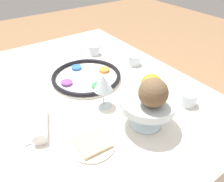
{
  "coord_description": "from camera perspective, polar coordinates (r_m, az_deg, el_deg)",
  "views": [
    {
      "loc": [
        0.79,
        -0.39,
        1.35
      ],
      "look_at": [
        0.15,
        0.06,
        0.79
      ],
      "focal_mm": 35.0,
      "sensor_mm": 36.0,
      "label": 1
    }
  ],
  "objects": [
    {
      "name": "bread_plate",
      "position": [
        0.78,
        -5.23,
        -13.41
      ],
      "size": [
        0.17,
        0.17,
        0.02
      ],
      "color": "silver",
      "rests_on": "dining_table"
    },
    {
      "name": "fruit_stand",
      "position": [
        0.81,
        9.29,
        -3.48
      ],
      "size": [
        0.21,
        0.21,
        0.12
      ],
      "color": "silver",
      "rests_on": "dining_table"
    },
    {
      "name": "cup_near",
      "position": [
        1.36,
        -4.6,
        10.67
      ],
      "size": [
        0.07,
        0.07,
        0.06
      ],
      "color": "silver",
      "rests_on": "dining_table"
    },
    {
      "name": "cup_mid",
      "position": [
        0.99,
        19.3,
        -1.89
      ],
      "size": [
        0.07,
        0.07,
        0.06
      ],
      "color": "silver",
      "rests_on": "dining_table"
    },
    {
      "name": "coconut",
      "position": [
        0.74,
        10.72,
        -0.44
      ],
      "size": [
        0.1,
        0.1,
        0.1
      ],
      "color": "brown",
      "rests_on": "fruit_stand"
    },
    {
      "name": "wine_glass",
      "position": [
        0.88,
        -2.34,
        2.02
      ],
      "size": [
        0.08,
        0.08,
        0.15
      ],
      "color": "silver",
      "rests_on": "dining_table"
    },
    {
      "name": "seder_plate",
      "position": [
        1.12,
        -6.7,
        3.78
      ],
      "size": [
        0.35,
        0.35,
        0.03
      ],
      "color": "silver",
      "rests_on": "dining_table"
    },
    {
      "name": "cup_far",
      "position": [
        1.25,
        5.78,
        8.1
      ],
      "size": [
        0.07,
        0.07,
        0.06
      ],
      "color": "silver",
      "rests_on": "dining_table"
    },
    {
      "name": "dining_table",
      "position": [
        1.31,
        -5.89,
        -12.78
      ],
      "size": [
        1.31,
        0.99,
        0.75
      ],
      "color": "silver",
      "rests_on": "ground_plane"
    },
    {
      "name": "ground_plane",
      "position": [
        1.61,
        -5.04,
        -21.81
      ],
      "size": [
        8.0,
        8.0,
        0.0
      ],
      "primitive_type": "plane",
      "color": "#99704C"
    },
    {
      "name": "orange_fruit",
      "position": [
        0.79,
        10.26,
        1.56
      ],
      "size": [
        0.08,
        0.08,
        0.08
      ],
      "color": "orange",
      "rests_on": "fruit_stand"
    },
    {
      "name": "napkin_roll",
      "position": [
        0.86,
        -18.15,
        -8.09
      ],
      "size": [
        0.18,
        0.11,
        0.05
      ],
      "color": "white",
      "rests_on": "dining_table"
    },
    {
      "name": "spoon",
      "position": [
        0.89,
        -21.07,
        -9.46
      ],
      "size": [
        0.15,
        0.06,
        0.01
      ],
      "color": "silver",
      "rests_on": "dining_table"
    }
  ]
}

